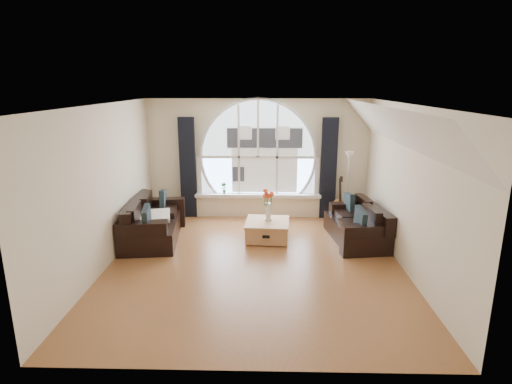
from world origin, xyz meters
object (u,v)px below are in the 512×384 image
object	(u,v)px
coffee_chest	(267,229)
floor_lamp	(347,188)
guitar	(339,198)
potted_plant	(224,188)
sofa_left	(154,220)
sofa_right	(356,221)
vase_flowers	(268,201)

from	to	relation	value
coffee_chest	floor_lamp	xyz separation A→B (m)	(1.76, 1.11, 0.59)
guitar	potted_plant	xyz separation A→B (m)	(-2.62, 0.29, 0.15)
sofa_left	sofa_right	world-z (taller)	sofa_left
floor_lamp	potted_plant	bearing A→B (deg)	172.66
sofa_right	vase_flowers	size ratio (longest dim) A/B	2.38
guitar	potted_plant	world-z (taller)	guitar
sofa_right	guitar	xyz separation A→B (m)	(-0.13, 1.21, 0.13)
potted_plant	sofa_left	bearing A→B (deg)	-129.08
sofa_left	vase_flowers	bearing A→B (deg)	-2.57
floor_lamp	potted_plant	world-z (taller)	floor_lamp
sofa_left	vase_flowers	size ratio (longest dim) A/B	2.61
coffee_chest	vase_flowers	world-z (taller)	vase_flowers
sofa_left	sofa_right	distance (m)	3.99
coffee_chest	potted_plant	size ratio (longest dim) A/B	3.20
sofa_left	coffee_chest	distance (m)	2.26
sofa_left	floor_lamp	xyz separation A→B (m)	(4.01, 1.18, 0.40)
guitar	coffee_chest	bearing A→B (deg)	-149.15
sofa_left	guitar	bearing A→B (deg)	11.16
sofa_left	coffee_chest	size ratio (longest dim) A/B	2.15
vase_flowers	potted_plant	world-z (taller)	vase_flowers
sofa_right	vase_flowers	distance (m)	1.77
guitar	potted_plant	distance (m)	2.64
sofa_left	coffee_chest	world-z (taller)	sofa_left
vase_flowers	floor_lamp	xyz separation A→B (m)	(1.75, 1.01, 0.03)
guitar	potted_plant	bearing A→B (deg)	168.46
sofa_left	potted_plant	world-z (taller)	potted_plant
sofa_right	potted_plant	xyz separation A→B (m)	(-2.75, 1.50, 0.28)
sofa_right	guitar	world-z (taller)	guitar
vase_flowers	floor_lamp	world-z (taller)	floor_lamp
sofa_right	vase_flowers	xyz separation A→B (m)	(-1.73, 0.13, 0.37)
sofa_right	floor_lamp	size ratio (longest dim) A/B	1.04
vase_flowers	floor_lamp	distance (m)	2.02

